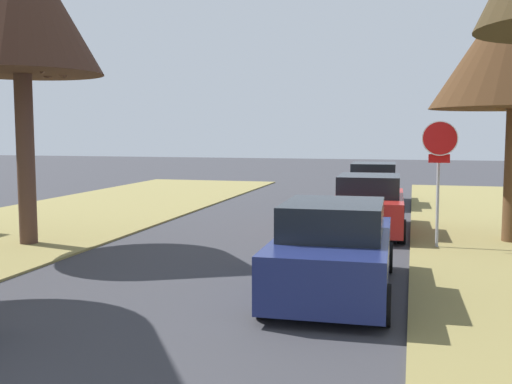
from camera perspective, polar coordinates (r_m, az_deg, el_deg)
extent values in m
cylinder|color=#9EA0A5|center=(14.67, 16.98, -0.64)|extent=(0.07, 0.46, 2.23)
cylinder|color=white|center=(14.33, 17.18, 4.92)|extent=(0.81, 0.20, 0.80)
cylinder|color=red|center=(14.34, 17.18, 4.92)|extent=(0.77, 0.20, 0.75)
cube|color=red|center=(14.43, 17.12, 3.08)|extent=(0.48, 0.09, 0.20)
cylinder|color=brown|center=(15.91, 22.53, 9.46)|extent=(0.44, 0.93, 1.27)
cylinder|color=#4E352A|center=(15.28, -21.16, 2.91)|extent=(0.42, 0.42, 4.05)
cone|color=#3E271D|center=(15.57, -21.67, 16.68)|extent=(3.76, 3.76, 3.38)
cylinder|color=#4E352A|center=(15.35, -19.59, 13.39)|extent=(0.73, 1.13, 1.62)
cylinder|color=#4E352A|center=(14.84, -21.95, 13.53)|extent=(1.27, 0.75, 1.60)
cylinder|color=#4E352A|center=(14.98, -19.48, 12.84)|extent=(0.25, 1.46, 1.27)
cube|color=navy|center=(10.30, 7.48, -6.26)|extent=(1.93, 4.45, 0.85)
cube|color=black|center=(9.96, 7.41, -2.55)|extent=(1.65, 2.06, 0.56)
cylinder|color=black|center=(12.07, 4.14, -5.86)|extent=(0.22, 0.60, 0.60)
cylinder|color=black|center=(11.93, 12.46, -6.12)|extent=(0.22, 0.60, 0.60)
cylinder|color=black|center=(8.92, 0.70, -10.02)|extent=(0.22, 0.60, 0.60)
cylinder|color=black|center=(8.72, 12.12, -10.52)|extent=(0.22, 0.60, 0.60)
cube|color=red|center=(16.67, 10.75, -1.72)|extent=(1.93, 4.45, 0.85)
cube|color=black|center=(16.37, 10.76, 0.63)|extent=(1.65, 2.06, 0.56)
cylinder|color=black|center=(18.40, 8.26, -1.90)|extent=(0.22, 0.60, 0.60)
cylinder|color=black|center=(18.33, 13.69, -2.03)|extent=(0.22, 0.60, 0.60)
cylinder|color=black|center=(15.15, 7.15, -3.52)|extent=(0.22, 0.60, 0.60)
cylinder|color=black|center=(15.06, 13.76, -3.69)|extent=(0.22, 0.60, 0.60)
cube|color=black|center=(23.20, 11.18, 0.34)|extent=(1.93, 4.45, 0.85)
cube|color=black|center=(22.92, 11.19, 2.05)|extent=(1.65, 2.06, 0.56)
cylinder|color=black|center=(24.91, 9.31, 0.07)|extent=(0.22, 0.60, 0.60)
cylinder|color=black|center=(24.85, 13.31, -0.02)|extent=(0.22, 0.60, 0.60)
cylinder|color=black|center=(21.64, 8.69, -0.77)|extent=(0.22, 0.60, 0.60)
cylinder|color=black|center=(21.57, 13.31, -0.88)|extent=(0.22, 0.60, 0.60)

